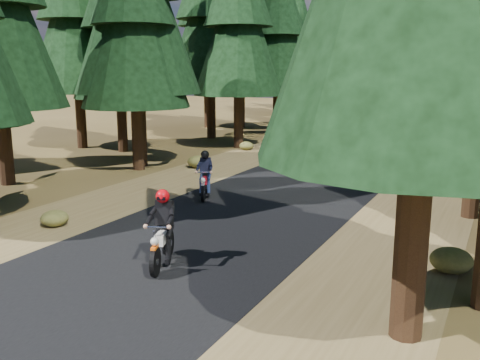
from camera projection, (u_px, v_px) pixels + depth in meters
name	position (u px, v px, depth m)	size (l,w,h in m)	color
ground	(215.00, 230.00, 14.47)	(120.00, 120.00, 0.00)	#433317
road	(285.00, 192.00, 18.84)	(6.00, 100.00, 0.01)	black
shoulder_l	(175.00, 180.00, 20.87)	(3.20, 100.00, 0.01)	brown
shoulder_r	(420.00, 207.00, 16.81)	(3.20, 100.00, 0.01)	brown
pine_forest	(390.00, 5.00, 31.24)	(34.59, 55.08, 16.32)	black
understory_shrubs	(370.00, 165.00, 22.60)	(15.50, 32.30, 0.69)	#474C1E
rider_lead	(162.00, 241.00, 11.72)	(1.21, 1.98, 1.69)	beige
rider_follow	(205.00, 182.00, 17.92)	(1.23, 1.84, 1.59)	#9F0A15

